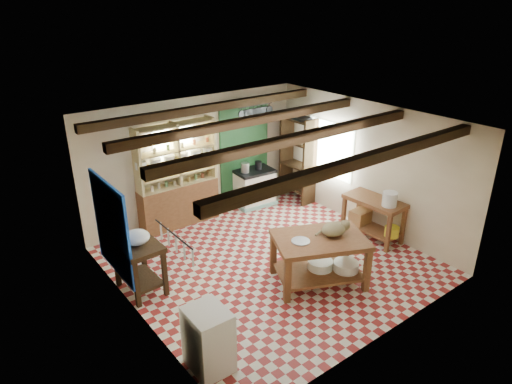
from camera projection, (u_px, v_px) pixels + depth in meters
floor at (269, 262)px, 8.30m from camera, size 5.00×5.00×0.02m
ceiling at (271, 122)px, 7.27m from camera, size 5.00×5.00×0.02m
wall_back at (196, 158)px, 9.61m from camera, size 5.00×0.04×2.60m
wall_front at (390, 258)px, 5.96m from camera, size 5.00×0.04×2.60m
wall_left at (132, 240)px, 6.39m from camera, size 0.04×5.00×2.60m
wall_right at (366, 166)px, 9.18m from camera, size 0.04×5.00×2.60m
ceiling_beams at (271, 129)px, 7.32m from camera, size 5.00×3.80×0.15m
blue_wall_patch at (112, 228)px, 7.14m from camera, size 0.04×1.40×1.60m
green_wall_patch at (244, 150)px, 10.30m from camera, size 1.30×0.04×2.30m
window_back at (173, 145)px, 9.16m from camera, size 0.90×0.02×0.80m
window_right at (330, 149)px, 9.86m from camera, size 0.02×1.30×1.20m
utensil_rail at (174, 243)px, 5.36m from camera, size 0.06×0.90×0.28m
pot_rack at (256, 113)px, 9.63m from camera, size 0.86×0.12×0.36m
shelving_unit at (177, 175)px, 9.24m from camera, size 1.70×0.34×2.20m
tall_rack at (298, 159)px, 10.49m from camera, size 0.40×0.86×2.00m
work_table at (319, 260)px, 7.57m from camera, size 1.75×1.51×0.84m
stove at (255, 187)px, 10.42m from camera, size 0.91×0.65×0.84m
prep_table at (140, 267)px, 7.34m from camera, size 0.62×0.88×0.87m
white_cabinet at (208, 339)px, 5.79m from camera, size 0.50×0.59×0.87m
right_counter at (373, 219)px, 8.96m from camera, size 0.64×1.20×0.84m
cat at (334, 229)px, 7.45m from camera, size 0.53×0.45×0.21m
steel_tray at (301, 241)px, 7.28m from camera, size 0.40×0.40×0.02m
basin_large at (320, 264)px, 7.67m from camera, size 0.56×0.56×0.15m
basin_small at (346, 266)px, 7.62m from camera, size 0.56×0.56×0.15m
kettle_left at (245, 168)px, 10.09m from camera, size 0.20×0.20×0.22m
kettle_right at (258, 165)px, 10.27m from camera, size 0.16×0.16×0.19m
enamel_bowl at (136, 237)px, 7.12m from camera, size 0.43×0.43×0.21m
white_bucket at (390, 199)px, 8.46m from camera, size 0.29×0.29×0.27m
wicker_basket at (360, 216)px, 9.19m from camera, size 0.40×0.32×0.27m
yellow_tub at (392, 231)px, 8.68m from camera, size 0.28×0.28×0.20m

